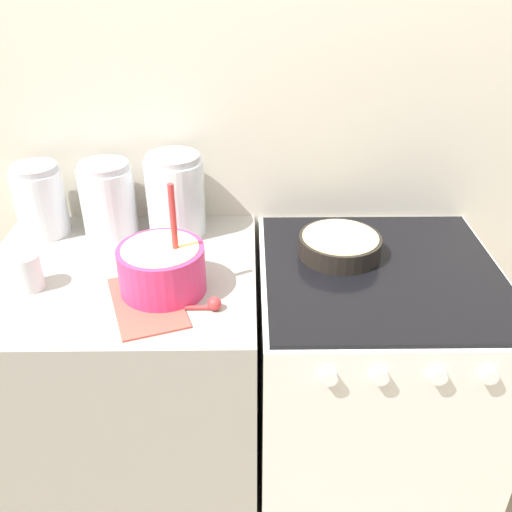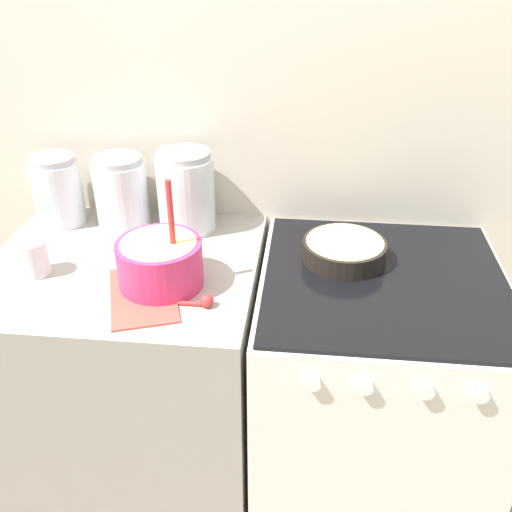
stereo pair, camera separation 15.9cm
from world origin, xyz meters
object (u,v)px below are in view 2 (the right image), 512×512
at_px(mixing_bowl, 160,261).
at_px(storage_jar_left, 59,195).
at_px(storage_jar_middle, 122,197).
at_px(storage_jar_right, 186,196).
at_px(baking_pan, 344,250).
at_px(stove, 369,398).
at_px(tin_can, 34,258).

distance_m(mixing_bowl, storage_jar_left, 0.54).
distance_m(storage_jar_middle, storage_jar_right, 0.21).
bearing_deg(storage_jar_middle, baking_pan, -12.11).
bearing_deg(stove, storage_jar_right, 158.54).
xyz_separation_m(stove, storage_jar_right, (-0.61, 0.24, 0.57)).
bearing_deg(mixing_bowl, stove, 8.99).
distance_m(storage_jar_left, storage_jar_right, 0.42).
bearing_deg(storage_jar_left, stove, -13.09).
height_order(stove, storage_jar_right, storage_jar_right).
bearing_deg(mixing_bowl, storage_jar_middle, 121.71).
xyz_separation_m(mixing_bowl, storage_jar_right, (0.00, 0.34, 0.04)).
height_order(storage_jar_right, tin_can, storage_jar_right).
relative_size(baking_pan, tin_can, 2.42).
xyz_separation_m(stove, baking_pan, (-0.11, 0.09, 0.49)).
xyz_separation_m(storage_jar_middle, tin_can, (-0.16, -0.32, -0.05)).
bearing_deg(stove, tin_can, -175.28).
height_order(stove, baking_pan, baking_pan).
height_order(stove, tin_can, tin_can).
relative_size(storage_jar_left, storage_jar_right, 0.88).
height_order(mixing_bowl, storage_jar_right, mixing_bowl).
bearing_deg(baking_pan, mixing_bowl, -159.65).
xyz_separation_m(baking_pan, tin_can, (-0.86, -0.17, 0.02)).
distance_m(stove, storage_jar_left, 1.19).
bearing_deg(mixing_bowl, baking_pan, 20.35).
bearing_deg(stove, baking_pan, 142.22).
height_order(mixing_bowl, baking_pan, mixing_bowl).
relative_size(mixing_bowl, storage_jar_left, 1.36).
bearing_deg(stove, storage_jar_middle, 163.71).
bearing_deg(storage_jar_middle, stove, -16.29).
relative_size(mixing_bowl, storage_jar_middle, 1.33).
height_order(storage_jar_left, tin_can, storage_jar_left).
height_order(storage_jar_middle, storage_jar_right, storage_jar_right).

